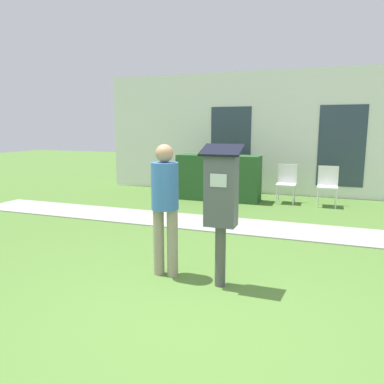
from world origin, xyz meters
TOP-DOWN VIEW (x-y plane):
  - ground_plane at (0.00, 0.00)m, footprint 40.00×40.00m
  - sidewalk at (0.00, 3.25)m, footprint 12.00×1.10m
  - building_facade at (0.00, 6.87)m, footprint 10.00×0.26m
  - parking_meter at (0.05, 0.67)m, footprint 0.44×0.31m
  - person_standing at (-0.66, 0.74)m, footprint 0.32×0.32m
  - outdoor_chair_left at (-0.69, 5.75)m, footprint 0.44×0.44m
  - outdoor_chair_middle at (0.22, 5.76)m, footprint 0.44×0.44m
  - outdoor_chair_right at (1.13, 5.70)m, footprint 0.44×0.44m
  - hedge_row at (-1.38, 5.51)m, footprint 2.01×0.60m

SIDE VIEW (x-z plane):
  - ground_plane at x=0.00m, z-range 0.00..0.00m
  - sidewalk at x=0.00m, z-range 0.00..0.02m
  - outdoor_chair_left at x=-0.69m, z-range 0.08..0.98m
  - outdoor_chair_middle at x=0.22m, z-range 0.08..0.98m
  - outdoor_chair_right at x=1.13m, z-range 0.08..0.98m
  - hedge_row at x=-1.38m, z-range 0.00..1.10m
  - person_standing at x=-0.66m, z-range 0.14..1.72m
  - parking_meter at x=0.05m, z-range 0.22..1.81m
  - building_facade at x=0.00m, z-range 0.00..3.20m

